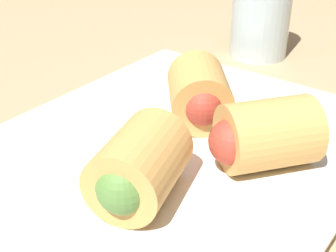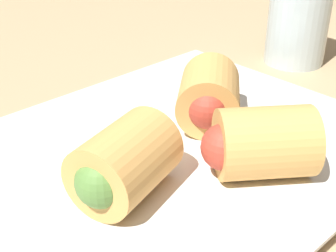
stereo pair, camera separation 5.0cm
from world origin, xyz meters
The scene contains 6 objects.
table_surface centered at (0.00, 0.00, 1.00)cm, with size 180.00×140.00×2.00cm.
serving_plate centered at (-2.59, -1.92, 2.76)cm, with size 33.83×26.60×1.50cm.
roll_front_left centered at (2.42, -1.36, 5.95)cm, with size 8.03×7.84×4.91cm.
roll_front_right centered at (-8.67, -4.14, 5.95)cm, with size 7.68×6.50×4.91cm.
roll_back_left centered at (-0.82, -8.37, 5.95)cm, with size 8.03×7.76×4.91cm.
drinking_glass centered at (22.78, 3.73, 7.78)cm, with size 6.76×6.76×11.56cm.
Camera 1 is at (-26.35, -19.84, 22.31)cm, focal length 50.00 mm.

